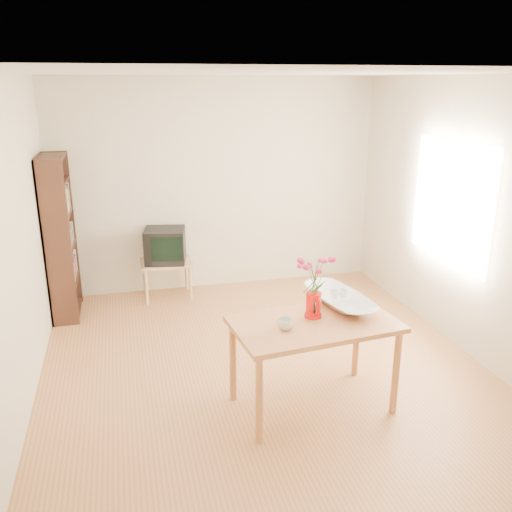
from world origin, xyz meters
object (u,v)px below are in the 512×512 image
object	(u,v)px
table	(314,332)
television	(165,245)
pitcher	(313,306)
bowl	(340,275)
mug	(285,324)

from	to	relation	value
table	television	size ratio (longest dim) A/B	2.52
table	pitcher	distance (m)	0.21
television	bowl	bearing A→B (deg)	-51.91
mug	bowl	world-z (taller)	bowl
pitcher	mug	bearing A→B (deg)	-135.53
bowl	television	distance (m)	2.70
mug	bowl	xyz separation A→B (m)	(0.58, 0.36, 0.21)
table	television	distance (m)	2.82
table	television	bearing A→B (deg)	103.01
bowl	television	size ratio (longest dim) A/B	1.01
pitcher	bowl	xyz separation A→B (m)	(0.30, 0.19, 0.16)
bowl	table	bearing A→B (deg)	-138.23
table	mug	size ratio (longest dim) A/B	11.98
table	mug	bearing A→B (deg)	-170.57
mug	bowl	size ratio (longest dim) A/B	0.21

